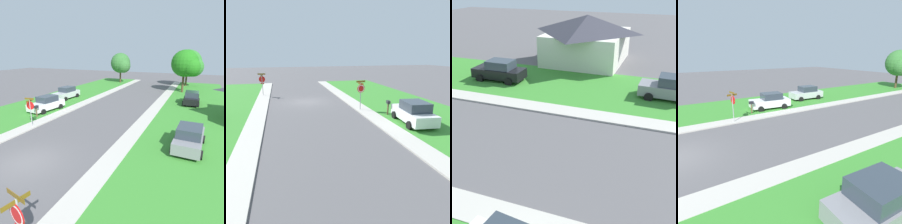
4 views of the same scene
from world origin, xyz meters
TOP-DOWN VIEW (x-y plane):
  - ground_plane at (0.00, 0.00)m, footprint 120.00×120.00m
  - sidewalk_east at (4.70, 12.00)m, footprint 1.40×56.00m
  - lawn_east at (9.40, 12.00)m, footprint 8.00×56.00m
  - sidewalk_west at (-4.70, 12.00)m, footprint 1.40×56.00m
  - lawn_west at (-9.40, 12.00)m, footprint 8.00×56.00m
  - stop_sign_near_corner at (4.81, -4.88)m, footprint 0.91×0.91m
  - stop_sign_far_corner at (-4.45, 4.84)m, footprint 0.91×0.91m
  - car_black_near_corner at (8.62, 19.58)m, footprint 2.06×4.31m
  - car_grey_driveway_right at (9.12, 6.00)m, footprint 2.21×4.39m
  - car_white_far_down_street at (-6.89, 9.66)m, footprint 2.39×4.47m
  - car_silver_kerbside_mid at (-8.53, 15.85)m, footprint 2.24×4.40m
  - tree_across_left at (7.02, 27.49)m, footprint 4.73×4.40m
  - tree_corner_large at (7.10, 34.86)m, footprint 5.69×5.30m
  - tree_sidewalk_near at (-6.95, 34.10)m, footprint 4.65×4.32m
  - mailbox at (-6.08, 7.13)m, footprint 0.33×0.52m

SIDE VIEW (x-z plane):
  - ground_plane at x=0.00m, z-range 0.00..0.00m
  - lawn_east at x=9.40m, z-range 0.00..0.08m
  - lawn_west at x=-9.40m, z-range 0.00..0.08m
  - sidewalk_east at x=4.70m, z-range 0.00..0.10m
  - sidewalk_west at x=-4.70m, z-range 0.00..0.10m
  - car_black_near_corner at x=8.62m, z-range -0.01..1.75m
  - car_grey_driveway_right at x=9.12m, z-range -0.01..1.75m
  - car_white_far_down_street at x=-6.89m, z-range -0.01..1.75m
  - car_silver_kerbside_mid at x=-8.53m, z-range -0.01..1.75m
  - mailbox at x=-6.08m, z-range 0.35..1.66m
  - stop_sign_near_corner at x=4.81m, z-range 0.49..3.26m
  - stop_sign_far_corner at x=-4.45m, z-range 0.50..3.27m
  - tree_sidewalk_near at x=-6.95m, z-range 0.94..7.45m
  - tree_corner_large at x=7.10m, z-range 0.78..7.98m
  - tree_across_left at x=7.02m, z-range 1.20..8.29m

